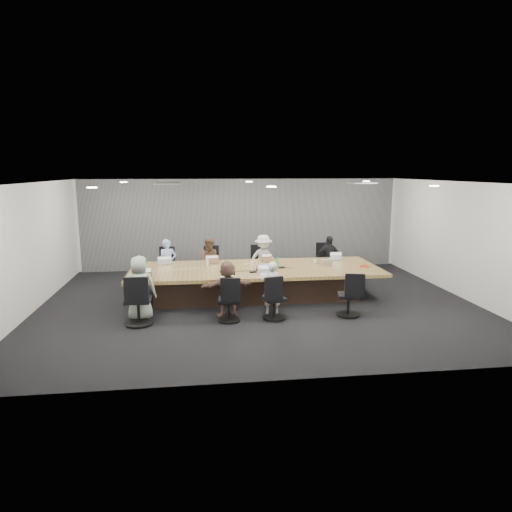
{
  "coord_description": "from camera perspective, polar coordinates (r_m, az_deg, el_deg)",
  "views": [
    {
      "loc": [
        -1.38,
        -10.21,
        3.08
      ],
      "look_at": [
        0.0,
        0.4,
        1.05
      ],
      "focal_mm": 32.0,
      "sensor_mm": 36.0,
      "label": 1
    }
  ],
  "objects": [
    {
      "name": "person_1",
      "position": [
        12.31,
        -5.67,
        -0.7
      ],
      "size": [
        0.67,
        0.55,
        1.3
      ],
      "primitive_type": "imported",
      "rotation": [
        0.0,
        0.0,
        6.19
      ],
      "color": "brown",
      "rests_on": "ground"
    },
    {
      "name": "cup_white_far",
      "position": [
        11.32,
        -0.52,
        -0.92
      ],
      "size": [
        0.1,
        0.1,
        0.1
      ],
      "primitive_type": "cylinder",
      "rotation": [
        0.0,
        0.0,
        -0.19
      ],
      "color": "white",
      "rests_on": "conference_table"
    },
    {
      "name": "canvas_bag",
      "position": [
        11.47,
        8.76,
        -0.78
      ],
      "size": [
        0.28,
        0.18,
        0.15
      ],
      "primitive_type": "cube",
      "rotation": [
        0.0,
        0.0,
        0.06
      ],
      "color": "gray",
      "rests_on": "conference_table"
    },
    {
      "name": "chair_0",
      "position": [
        12.72,
        -10.83,
        -1.65
      ],
      "size": [
        0.63,
        0.63,
        0.79
      ],
      "primitive_type": null,
      "rotation": [
        0.0,
        0.0,
        2.93
      ],
      "color": "black",
      "rests_on": "ground"
    },
    {
      "name": "mug_brown",
      "position": [
        10.7,
        -14.06,
        -1.91
      ],
      "size": [
        0.12,
        0.12,
        0.11
      ],
      "primitive_type": "cylinder",
      "rotation": [
        0.0,
        0.0,
        0.33
      ],
      "color": "brown",
      "rests_on": "conference_table"
    },
    {
      "name": "laptop_5",
      "position": [
        10.2,
        -3.79,
        -2.49
      ],
      "size": [
        0.34,
        0.27,
        0.02
      ],
      "primitive_type": "cube",
      "rotation": [
        0.0,
        0.0,
        0.23
      ],
      "color": "#B2B2B7",
      "rests_on": "conference_table"
    },
    {
      "name": "laptop_1",
      "position": [
        11.75,
        -5.59,
        -0.75
      ],
      "size": [
        0.35,
        0.25,
        0.02
      ],
      "primitive_type": "cube",
      "rotation": [
        0.0,
        0.0,
        3.07
      ],
      "color": "#8C6647",
      "rests_on": "conference_table"
    },
    {
      "name": "person_5",
      "position": [
        9.7,
        -3.57,
        -4.07
      ],
      "size": [
        1.16,
        0.55,
        1.2
      ],
      "primitive_type": "imported",
      "rotation": [
        0.0,
        0.0,
        3.32
      ],
      "color": "brown",
      "rests_on": "ground"
    },
    {
      "name": "chair_3",
      "position": [
        13.19,
        8.58,
        -1.04
      ],
      "size": [
        0.6,
        0.6,
        0.83
      ],
      "primitive_type": null,
      "rotation": [
        0.0,
        0.0,
        3.22
      ],
      "color": "black",
      "rests_on": "ground"
    },
    {
      "name": "person_0",
      "position": [
        12.33,
        -10.96,
        -0.89
      ],
      "size": [
        0.53,
        0.41,
        1.27
      ],
      "primitive_type": "imported",
      "rotation": [
        0.0,
        0.0,
        6.54
      ],
      "color": "#99B0DB",
      "rests_on": "ground"
    },
    {
      "name": "cup_white_near",
      "position": [
        11.7,
        7.39,
        -0.64
      ],
      "size": [
        0.09,
        0.09,
        0.1
      ],
      "primitive_type": "cylinder",
      "rotation": [
        0.0,
        0.0,
        0.17
      ],
      "color": "white",
      "rests_on": "conference_table"
    },
    {
      "name": "person_3",
      "position": [
        12.82,
        9.04,
        -0.35
      ],
      "size": [
        0.78,
        0.39,
        1.29
      ],
      "primitive_type": "imported",
      "rotation": [
        0.0,
        0.0,
        6.39
      ],
      "color": "black",
      "rests_on": "ground"
    },
    {
      "name": "chair_4",
      "position": [
        9.47,
        -14.51,
        -5.84
      ],
      "size": [
        0.6,
        0.6,
        0.87
      ],
      "primitive_type": null,
      "rotation": [
        0.0,
        0.0,
        -0.02
      ],
      "color": "black",
      "rests_on": "ground"
    },
    {
      "name": "bottle_clear",
      "position": [
        11.14,
        -6.13,
        -0.82
      ],
      "size": [
        0.07,
        0.07,
        0.24
      ],
      "primitive_type": "cylinder",
      "rotation": [
        0.0,
        0.0,
        -0.0
      ],
      "color": "silver",
      "rests_on": "conference_table"
    },
    {
      "name": "laptop_3",
      "position": [
        12.28,
        9.77,
        -0.35
      ],
      "size": [
        0.33,
        0.24,
        0.02
      ],
      "primitive_type": "cube",
      "rotation": [
        0.0,
        0.0,
        3.2
      ],
      "color": "#B2B2B7",
      "rests_on": "conference_table"
    },
    {
      "name": "chair_6",
      "position": [
        9.54,
        2.32,
        -5.8
      ],
      "size": [
        0.6,
        0.6,
        0.73
      ],
      "primitive_type": null,
      "rotation": [
        0.0,
        0.0,
        0.25
      ],
      "color": "black",
      "rests_on": "ground"
    },
    {
      "name": "laptop_0",
      "position": [
        11.77,
        -11.14,
        -0.88
      ],
      "size": [
        0.39,
        0.3,
        0.02
      ],
      "primitive_type": "cube",
      "rotation": [
        0.0,
        0.0,
        3.32
      ],
      "color": "#B2B2B7",
      "rests_on": "conference_table"
    },
    {
      "name": "chair_1",
      "position": [
        12.7,
        -5.7,
        -1.53
      ],
      "size": [
        0.61,
        0.61,
        0.78
      ],
      "primitive_type": null,
      "rotation": [
        0.0,
        0.0,
        3.31
      ],
      "color": "black",
      "rests_on": "ground"
    },
    {
      "name": "person_4",
      "position": [
        9.74,
        -14.33,
        -3.89
      ],
      "size": [
        0.67,
        0.45,
        1.35
      ],
      "primitive_type": "imported",
      "rotation": [
        0.0,
        0.0,
        3.17
      ],
      "color": "#98A598",
      "rests_on": "ground"
    },
    {
      "name": "wall_front",
      "position": [
        6.58,
        4.96,
        -4.09
      ],
      "size": [
        10.0,
        0.0,
        2.8
      ],
      "primitive_type": "cube",
      "rotation": [
        -1.57,
        0.0,
        0.0
      ],
      "color": "silver",
      "rests_on": "ground"
    },
    {
      "name": "laptop_4",
      "position": [
        10.25,
        -13.99,
        -2.72
      ],
      "size": [
        0.37,
        0.27,
        0.02
      ],
      "primitive_type": "cube",
      "rotation": [
        0.0,
        0.0,
        0.07
      ],
      "color": "#8C6647",
      "rests_on": "conference_table"
    },
    {
      "name": "chair_7",
      "position": [
        9.92,
        11.48,
        -5.29
      ],
      "size": [
        0.61,
        0.61,
        0.75
      ],
      "primitive_type": null,
      "rotation": [
        0.0,
        0.0,
        -0.23
      ],
      "color": "black",
      "rests_on": "ground"
    },
    {
      "name": "person_2",
      "position": [
        12.43,
        0.92,
        -0.43
      ],
      "size": [
        0.95,
        0.66,
        1.34
      ],
      "primitive_type": "imported",
      "rotation": [
        0.0,
        0.0,
        6.48
      ],
      "color": "#B9B9B9",
      "rests_on": "ground"
    },
    {
      "name": "chair_2",
      "position": [
        12.82,
        0.69,
        -1.37
      ],
      "size": [
        0.67,
        0.67,
        0.78
      ],
      "primitive_type": null,
      "rotation": [
        0.0,
        0.0,
        2.81
      ],
      "color": "black",
      "rests_on": "ground"
    },
    {
      "name": "snack_packet",
      "position": [
        11.45,
        13.37,
        -1.25
      ],
      "size": [
        0.21,
        0.19,
        0.04
      ],
      "primitive_type": "cube",
      "rotation": [
        0.0,
        0.0,
        -0.51
      ],
      "color": "red",
      "rests_on": "conference_table"
    },
    {
      "name": "laptop_2",
      "position": [
        11.88,
        1.31,
        -0.58
      ],
      "size": [
        0.31,
        0.24,
        0.02
      ],
      "primitive_type": "cube",
      "rotation": [
        0.0,
        0.0,
        3.29
      ],
      "color": "#8C6647",
      "rests_on": "conference_table"
    },
    {
      "name": "wall_right",
      "position": [
        12.16,
        24.35,
        1.84
      ],
      "size": [
        0.0,
        8.0,
        2.8
      ],
      "primitive_type": "cube",
      "rotation": [
        1.57,
        0.0,
        -1.57
      ],
      "color": "silver",
      "rests_on": "ground"
    },
    {
      "name": "chair_5",
      "position": [
        9.43,
        -3.41,
        -5.99
      ],
      "size": [
        0.54,
        0.54,
        0.74
      ],
      "primitive_type": null,
      "rotation": [
        0.0,
        0.0,
        -0.09
      ],
      "color": "black",
      "rests_on": "ground"
    },
    {
      "name": "laptop_6",
      "position": [
        10.3,
        1.5,
        -2.34
      ],
      "size": [
        0.39,
        0.31,
        0.02
      ],
      "primitive_type": "cube",
      "rotation": [
        0.0,
        0.0,
        -0.24
      ],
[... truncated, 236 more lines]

